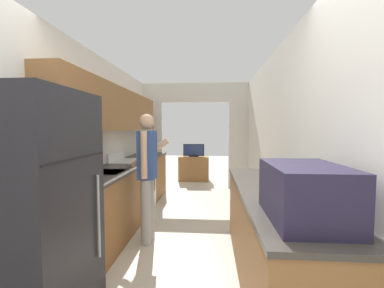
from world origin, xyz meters
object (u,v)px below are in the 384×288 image
(range_oven, at_px, (133,186))
(knife, at_px, (145,157))
(suitcase, at_px, (304,192))
(refrigerator, at_px, (33,209))
(person, at_px, (147,174))
(tv_cabinet, at_px, (194,168))
(television, at_px, (194,150))

(range_oven, bearing_deg, knife, 80.59)
(suitcase, bearing_deg, range_oven, 125.42)
(refrigerator, bearing_deg, suitcase, -4.63)
(person, relative_size, tv_cabinet, 1.98)
(person, bearing_deg, suitcase, -137.76)
(refrigerator, relative_size, person, 1.06)
(suitcase, xyz_separation_m, tv_cabinet, (-1.04, 5.36, -0.73))
(refrigerator, xyz_separation_m, tv_cabinet, (0.82, 5.21, -0.53))
(range_oven, relative_size, person, 0.64)
(refrigerator, relative_size, television, 3.04)
(refrigerator, height_order, television, refrigerator)
(refrigerator, bearing_deg, knife, 89.27)
(suitcase, distance_m, knife, 3.63)
(range_oven, bearing_deg, person, -64.35)
(refrigerator, xyz_separation_m, suitcase, (1.85, -0.15, 0.20))
(tv_cabinet, bearing_deg, refrigerator, -98.91)
(tv_cabinet, xyz_separation_m, television, (0.00, -0.04, 0.50))
(refrigerator, distance_m, tv_cabinet, 5.30)
(tv_cabinet, height_order, knife, knife)
(knife, bearing_deg, television, 65.05)
(person, xyz_separation_m, tv_cabinet, (0.33, 3.80, -0.53))
(range_oven, relative_size, television, 1.82)
(refrigerator, relative_size, tv_cabinet, 2.10)
(person, distance_m, knife, 1.64)
(refrigerator, bearing_deg, television, 81.02)
(tv_cabinet, relative_size, knife, 2.63)
(range_oven, distance_m, person, 1.29)
(range_oven, bearing_deg, refrigerator, -89.06)
(tv_cabinet, bearing_deg, suitcase, -79.07)
(person, xyz_separation_m, television, (0.33, 3.76, -0.03))
(tv_cabinet, height_order, television, television)
(range_oven, distance_m, knife, 0.66)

